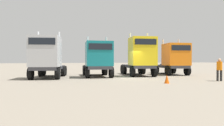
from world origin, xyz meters
name	(u,v)px	position (x,y,z in m)	size (l,w,h in m)	color
ground	(129,78)	(0.00, 0.00, 0.00)	(200.00, 200.00, 0.00)	gray
semi_truck_silver	(47,57)	(-7.19, 1.60, 1.93)	(3.64, 6.16, 4.28)	#333338
semi_truck_teal	(98,59)	(-2.48, 1.76, 1.77)	(3.13, 5.95, 3.95)	#333338
semi_truck_yellow	(140,57)	(1.95, 1.60, 2.00)	(3.47, 6.40, 4.49)	#333338
semi_truck_orange	(173,59)	(6.23, 2.08, 1.78)	(3.32, 5.93, 4.03)	#333338
visitor_in_hivis	(219,68)	(5.62, -4.86, 1.02)	(0.49, 0.49, 1.76)	black
traffic_cone_near	(167,79)	(0.85, -4.98, 0.30)	(0.36, 0.36, 0.60)	#F2590C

